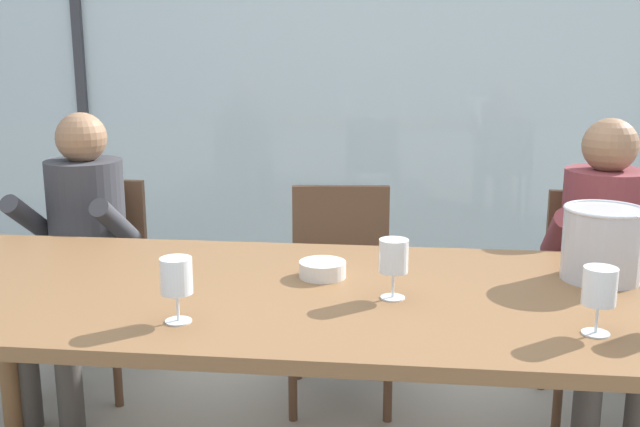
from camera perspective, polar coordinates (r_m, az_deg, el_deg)
The scene contains 15 objects.
ground at distance 3.43m, azimuth 1.25°, elevation -12.71°, with size 14.00×14.00×0.00m, color #9E9384.
window_glass_panel at distance 4.59m, azimuth 3.08°, elevation 10.64°, with size 7.82×0.03×2.60m, color silver.
window_mullion_left at distance 5.00m, azimuth -17.85°, elevation 10.24°, with size 0.06×0.06×2.60m, color #38383D.
hillside_vineyard at distance 8.75m, azimuth 4.73°, elevation 10.24°, with size 13.82×2.40×2.14m, color #386633.
dining_table at distance 2.24m, azimuth -1.02°, elevation -7.43°, with size 2.62×1.01×0.77m.
chair_near_curtain at distance 3.46m, azimuth -16.96°, elevation -3.85°, with size 0.45×0.45×0.89m.
chair_left_of_center at distance 3.17m, azimuth 1.59°, elevation -4.77°, with size 0.48×0.48×0.89m.
chair_center at distance 3.26m, azimuth 20.68°, elevation -5.13°, with size 0.45×0.45×0.89m.
person_charcoal_jacket at distance 3.25m, azimuth -17.97°, elevation -1.80°, with size 0.48×0.63×1.21m.
person_maroon_top at distance 3.07m, azimuth 21.03°, elevation -2.92°, with size 0.47×0.62×1.21m.
ice_bucket_primary at distance 2.43m, azimuth 20.84°, elevation -2.10°, with size 0.24×0.24×0.23m.
tasting_bowl at distance 2.32m, azimuth 0.20°, elevation -4.30°, with size 0.15×0.15×0.05m, color silver.
wine_glass_by_left_taster at distance 2.11m, azimuth 5.66°, elevation -3.47°, with size 0.08×0.08×0.17m.
wine_glass_near_bucket at distance 1.97m, azimuth 20.64°, elevation -5.34°, with size 0.08×0.08×0.17m.
wine_glass_center_pour at distance 1.96m, azimuth -10.95°, elevation -4.82°, with size 0.08×0.08×0.17m.
Camera 1 is at (0.27, -2.08, 1.49)m, focal length 41.74 mm.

